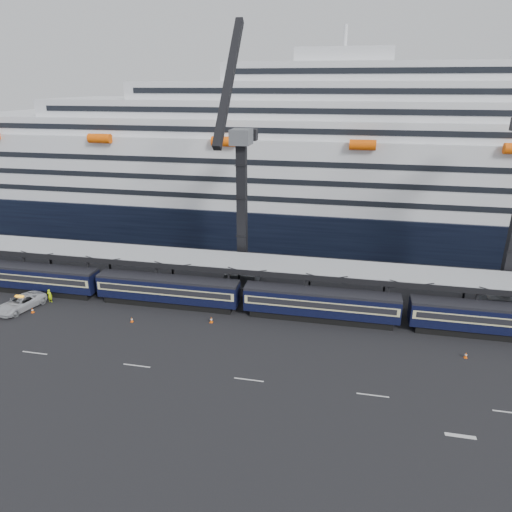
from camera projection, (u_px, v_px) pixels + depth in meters
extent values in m
plane|color=black|center=(392.00, 373.00, 46.34)|extent=(260.00, 260.00, 0.00)
cube|color=beige|center=(35.00, 353.00, 49.83)|extent=(3.00, 0.15, 0.02)
cube|color=beige|center=(137.00, 366.00, 47.57)|extent=(3.00, 0.15, 0.02)
cube|color=beige|center=(249.00, 380.00, 45.31)|extent=(3.00, 0.15, 0.02)
cube|color=beige|center=(373.00, 395.00, 43.05)|extent=(3.00, 0.15, 0.02)
cube|color=beige|center=(510.00, 412.00, 40.79)|extent=(3.00, 0.15, 0.02)
cube|color=beige|center=(460.00, 436.00, 38.07)|extent=(2.50, 0.40, 0.02)
cube|color=black|center=(35.00, 289.00, 64.38)|extent=(17.48, 2.40, 0.90)
cube|color=black|center=(33.00, 277.00, 63.74)|extent=(19.00, 2.80, 2.70)
cube|color=beige|center=(33.00, 275.00, 63.64)|extent=(18.62, 2.92, 1.05)
cube|color=black|center=(33.00, 275.00, 63.62)|extent=(17.86, 2.98, 0.70)
cube|color=black|center=(31.00, 267.00, 63.21)|extent=(19.00, 2.50, 0.35)
cube|color=black|center=(169.00, 301.00, 60.62)|extent=(17.48, 2.40, 0.90)
cube|color=black|center=(168.00, 289.00, 59.98)|extent=(19.00, 2.80, 2.70)
cube|color=beige|center=(168.00, 287.00, 59.87)|extent=(18.62, 2.92, 1.05)
cube|color=black|center=(168.00, 287.00, 59.85)|extent=(17.86, 2.98, 0.70)
cube|color=black|center=(167.00, 279.00, 59.45)|extent=(19.00, 2.50, 0.35)
cube|color=black|center=(320.00, 316.00, 56.85)|extent=(17.48, 2.40, 0.90)
cube|color=black|center=(321.00, 303.00, 56.21)|extent=(19.00, 2.80, 2.70)
cube|color=beige|center=(321.00, 301.00, 56.11)|extent=(18.62, 2.92, 1.05)
cube|color=black|center=(321.00, 300.00, 56.09)|extent=(17.86, 2.98, 0.70)
cube|color=black|center=(321.00, 292.00, 55.68)|extent=(19.00, 2.50, 0.35)
cube|color=black|center=(492.00, 332.00, 53.08)|extent=(17.48, 2.40, 0.90)
cube|color=black|center=(495.00, 319.00, 52.45)|extent=(19.00, 2.80, 2.70)
cube|color=beige|center=(496.00, 316.00, 52.34)|extent=(18.62, 2.92, 1.05)
cube|color=black|center=(496.00, 316.00, 52.32)|extent=(17.86, 2.98, 0.70)
cube|color=black|center=(498.00, 307.00, 51.92)|extent=(19.00, 2.50, 0.35)
cube|color=#9CA0A4|center=(388.00, 272.00, 57.26)|extent=(130.00, 6.00, 0.25)
cube|color=black|center=(390.00, 284.00, 54.61)|extent=(130.00, 0.25, 0.70)
cube|color=black|center=(386.00, 266.00, 60.11)|extent=(130.00, 0.25, 0.70)
cube|color=black|center=(26.00, 270.00, 65.06)|extent=(0.25, 0.25, 5.40)
cube|color=black|center=(50.00, 256.00, 70.19)|extent=(0.25, 0.25, 5.40)
cube|color=black|center=(89.00, 275.00, 63.18)|extent=(0.25, 0.25, 5.40)
cube|color=black|center=(110.00, 261.00, 68.31)|extent=(0.25, 0.25, 5.40)
cube|color=black|center=(157.00, 281.00, 61.29)|extent=(0.25, 0.25, 5.40)
cube|color=black|center=(172.00, 266.00, 66.43)|extent=(0.25, 0.25, 5.40)
cube|color=black|center=(229.00, 287.00, 59.41)|extent=(0.25, 0.25, 5.40)
cube|color=black|center=(239.00, 271.00, 64.54)|extent=(0.25, 0.25, 5.40)
cube|color=black|center=(306.00, 294.00, 57.53)|extent=(0.25, 0.25, 5.40)
cube|color=black|center=(310.00, 277.00, 62.66)|extent=(0.25, 0.25, 5.40)
cube|color=black|center=(387.00, 301.00, 55.65)|extent=(0.25, 0.25, 5.40)
cube|color=black|center=(385.00, 283.00, 60.78)|extent=(0.25, 0.25, 5.40)
cube|color=black|center=(475.00, 309.00, 53.76)|extent=(0.25, 0.25, 5.40)
cube|color=black|center=(465.00, 289.00, 58.89)|extent=(0.25, 0.25, 5.40)
cube|color=black|center=(376.00, 218.00, 87.25)|extent=(200.00, 28.00, 7.00)
cube|color=silver|center=(381.00, 168.00, 83.88)|extent=(190.00, 26.88, 12.00)
cube|color=silver|center=(385.00, 126.00, 81.23)|extent=(160.00, 24.64, 3.00)
cube|color=black|center=(390.00, 133.00, 69.90)|extent=(153.60, 0.12, 0.90)
cube|color=silver|center=(387.00, 108.00, 80.17)|extent=(124.00, 21.84, 3.00)
cube|color=black|center=(391.00, 112.00, 70.12)|extent=(119.04, 0.12, 0.90)
cube|color=silver|center=(389.00, 90.00, 79.11)|extent=(90.00, 19.04, 3.00)
cube|color=black|center=(393.00, 91.00, 70.34)|extent=(86.40, 0.12, 0.90)
cube|color=silver|center=(391.00, 72.00, 78.05)|extent=(56.00, 16.24, 3.00)
cube|color=black|center=(394.00, 70.00, 70.56)|extent=(53.76, 0.12, 0.90)
cube|color=silver|center=(344.00, 56.00, 78.67)|extent=(16.00, 12.00, 2.50)
cylinder|color=#FF5A08|center=(100.00, 138.00, 78.01)|extent=(4.00, 1.60, 1.60)
cylinder|color=#FF5A08|center=(224.00, 142.00, 73.86)|extent=(4.00, 1.60, 1.60)
cylinder|color=#FF5A08|center=(363.00, 145.00, 69.72)|extent=(4.00, 1.60, 1.60)
cube|color=#4E5056|center=(243.00, 276.00, 67.16)|extent=(4.50, 4.50, 2.00)
cube|color=black|center=(242.00, 210.00, 63.62)|extent=(1.30, 1.30, 18.00)
cube|color=#4E5056|center=(241.00, 137.00, 60.08)|extent=(2.60, 3.20, 2.00)
cube|color=black|center=(229.00, 81.00, 52.34)|extent=(0.90, 12.26, 14.37)
cube|color=black|center=(245.00, 135.00, 62.39)|extent=(0.90, 5.04, 0.90)
cube|color=black|center=(249.00, 135.00, 64.77)|extent=(2.20, 1.60, 1.60)
cube|color=#4E5056|center=(501.00, 300.00, 59.65)|extent=(4.50, 4.50, 2.00)
imported|color=#B8BAC0|center=(21.00, 303.00, 59.22)|extent=(4.56, 6.95, 1.78)
imported|color=#C2ED0C|center=(50.00, 296.00, 61.15)|extent=(0.69, 0.46, 1.86)
cube|color=#FF5A08|center=(33.00, 312.00, 58.61)|extent=(0.35, 0.35, 0.04)
cone|color=#FF5A08|center=(32.00, 310.00, 58.48)|extent=(0.30, 0.30, 0.67)
cylinder|color=white|center=(32.00, 310.00, 58.48)|extent=(0.25, 0.25, 0.11)
cube|color=#FF5A08|center=(132.00, 322.00, 56.32)|extent=(0.34, 0.34, 0.04)
cone|color=#FF5A08|center=(132.00, 319.00, 56.20)|extent=(0.29, 0.29, 0.64)
cylinder|color=white|center=(132.00, 319.00, 56.20)|extent=(0.24, 0.24, 0.11)
cube|color=#FF5A08|center=(211.00, 322.00, 56.20)|extent=(0.39, 0.39, 0.04)
cone|color=#FF5A08|center=(211.00, 319.00, 56.06)|extent=(0.33, 0.33, 0.74)
cylinder|color=white|center=(211.00, 319.00, 56.06)|extent=(0.28, 0.28, 0.12)
cube|color=#FF5A08|center=(465.00, 358.00, 48.94)|extent=(0.34, 0.34, 0.04)
cone|color=#FF5A08|center=(466.00, 355.00, 48.82)|extent=(0.29, 0.29, 0.65)
cylinder|color=white|center=(466.00, 355.00, 48.82)|extent=(0.24, 0.24, 0.11)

